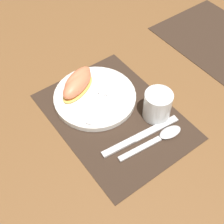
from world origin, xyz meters
name	(u,v)px	position (x,y,z in m)	size (l,w,h in m)	color
ground_plane	(114,116)	(0.00, 0.00, 0.00)	(3.00, 3.00, 0.00)	brown
placemat	(114,116)	(0.00, 0.00, 0.00)	(0.41, 0.30, 0.00)	#38281E
placemat_far	(221,42)	(-0.04, 0.48, 0.00)	(0.41, 0.30, 0.00)	#38281E
plate	(95,97)	(-0.08, -0.01, 0.01)	(0.23, 0.23, 0.02)	white
juice_glass	(157,106)	(0.07, 0.09, 0.04)	(0.07, 0.07, 0.08)	silver
knife	(139,137)	(0.10, 0.01, 0.01)	(0.04, 0.23, 0.01)	silver
spoon	(162,137)	(0.13, 0.06, 0.01)	(0.04, 0.19, 0.01)	silver
fork	(101,96)	(-0.06, 0.00, 0.02)	(0.12, 0.16, 0.00)	silver
citrus_wedge_0	(78,80)	(-0.14, -0.02, 0.04)	(0.08, 0.12, 0.05)	#F7C656
citrus_wedge_1	(77,85)	(-0.13, -0.04, 0.04)	(0.10, 0.14, 0.05)	#F7C656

